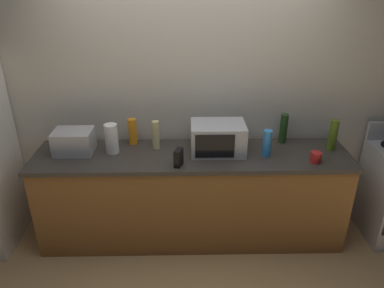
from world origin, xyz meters
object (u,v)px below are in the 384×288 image
Objects in this scene: bottle_spray_cleaner at (267,143)px; bottle_olive_oil at (333,135)px; paper_towel_roll at (112,139)px; bottle_dish_soap at (133,132)px; microwave at (218,138)px; bottle_vinegar at (156,135)px; cordless_phone at (179,158)px; bottle_wine at (283,128)px; mug_red at (316,157)px; toaster_oven at (74,142)px.

bottle_olive_oil reaches higher than bottle_spray_cleaner.
bottle_spray_cleaner is 0.84× the size of bottle_olive_oil.
paper_towel_roll is 1.09× the size of bottle_dish_soap.
bottle_vinegar is at bearing 171.66° from microwave.
microwave is at bearing -8.34° from bottle_vinegar.
microwave is 1.04m from bottle_olive_oil.
cordless_phone is 0.79m from bottle_spray_cleaner.
bottle_vinegar is (-0.99, 0.17, 0.01)m from bottle_spray_cleaner.
bottle_wine reaches higher than bottle_vinegar.
paper_towel_roll is at bearing 172.97° from mug_red.
toaster_oven is 2.27× the size of cordless_phone.
toaster_oven is at bearing 179.46° from microwave.
microwave is 0.44m from cordless_phone.
bottle_wine is (0.64, 0.19, 0.01)m from microwave.
bottle_spray_cleaner is at bearing 162.21° from mug_red.
toaster_oven is 1.18× the size of bottle_olive_oil.
paper_towel_roll is at bearing -173.20° from bottle_wine.
toaster_oven is at bearing 178.33° from paper_towel_roll.
cordless_phone reaches higher than mug_red.
microwave is 1.80× the size of bottle_vinegar.
cordless_phone is 0.52× the size of bottle_olive_oil.
microwave is at bearing -0.54° from toaster_oven.
paper_towel_roll reaches higher than bottle_dish_soap.
toaster_oven is 3.68× the size of mug_red.
microwave is at bearing 168.26° from bottle_spray_cleaner.
bottle_vinegar is at bearing -24.90° from bottle_dish_soap.
cordless_phone is at bearing -45.52° from bottle_dish_soap.
bottle_spray_cleaner is 0.43m from mug_red.
mug_red is at bearing -17.79° from bottle_spray_cleaner.
bottle_dish_soap is 1.84m from bottle_olive_oil.
bottle_olive_oil reaches higher than paper_towel_roll.
bottle_olive_oil is (2.33, 0.01, 0.04)m from toaster_oven.
microwave reaches higher than bottle_spray_cleaner.
bottle_dish_soap is 0.25m from bottle_vinegar.
microwave is 5.19× the size of mug_red.
bottle_olive_oil is at bearing 10.17° from bottle_spray_cleaner.
bottle_olive_oil is at bearing 0.59° from paper_towel_roll.
bottle_spray_cleaner is at bearing 31.52° from cordless_phone.
bottle_olive_oil is at bearing -22.53° from bottle_wine.
bottle_olive_oil reaches higher than mug_red.
toaster_oven is at bearing -160.90° from bottle_dish_soap.
bottle_wine is at bearing 5.31° from toaster_oven.
microwave is 0.81m from bottle_dish_soap.
bottle_wine reaches higher than bottle_dish_soap.
paper_towel_roll is 1.79m from mug_red.
mug_red is (0.40, -0.13, -0.07)m from bottle_spray_cleaner.
bottle_dish_soap is at bearing 165.94° from mug_red.
cordless_phone is (0.60, -0.26, -0.06)m from paper_towel_roll.
cordless_phone is 1.17m from mug_red.
mug_red is (1.17, 0.04, -0.03)m from cordless_phone.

